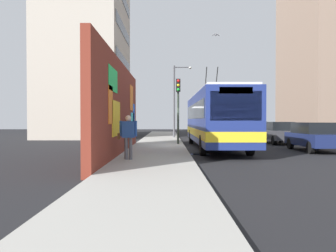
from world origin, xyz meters
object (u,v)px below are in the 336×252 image
Objects in this scene: traffic_light at (178,100)px; parked_car_navy at (314,136)px; parked_car_silver at (254,129)px; pedestrian_near_wall at (128,133)px; street_lamp at (176,96)px; parked_car_dark_gray at (278,132)px; parked_car_red at (240,128)px; city_bus at (215,118)px.

parked_car_navy is at bearing -114.23° from traffic_light.
parked_car_silver is 11.85m from traffic_light.
pedestrian_near_wall is at bearing 117.12° from parked_car_navy.
parked_car_navy is 14.23m from street_lamp.
pedestrian_near_wall reaches higher than parked_car_navy.
parked_car_dark_gray and parked_car_red have the same top height.
parked_car_dark_gray is at bearing -180.00° from parked_car_red.
traffic_light is (1.57, 2.15, 1.16)m from city_bus.
street_lamp is (5.91, 7.26, 3.05)m from parked_car_dark_gray.
pedestrian_near_wall is (-6.65, 4.40, -0.66)m from city_bus.
parked_car_navy is (-1.74, -5.20, -1.01)m from city_bus.
parked_car_navy and parked_car_dark_gray have the same top height.
parked_car_dark_gray is at bearing -180.00° from parked_car_silver.
street_lamp is at bearing -7.94° from pedestrian_near_wall.
city_bus is 2.91m from traffic_light.
parked_car_navy is at bearing -180.00° from parked_car_red.
parked_car_silver is at bearing -39.13° from traffic_light.
pedestrian_near_wall is at bearing 138.49° from parked_car_dark_gray.
pedestrian_near_wall is at bearing 150.92° from parked_car_silver.
pedestrian_near_wall is (-17.26, 9.60, 0.35)m from parked_car_silver.
street_lamp is at bearing 31.51° from parked_car_navy.
city_bus is at bearing -168.46° from street_lamp.
parked_car_silver is at bearing 0.00° from parked_car_dark_gray.
parked_car_red is at bearing 0.00° from parked_car_navy.
parked_car_navy is at bearing 180.00° from parked_car_dark_gray.
traffic_light is at bearing 109.64° from parked_car_dark_gray.
traffic_light is 0.65× the size of street_lamp.
street_lamp reaches higher than parked_car_dark_gray.
parked_car_dark_gray is at bearing -41.51° from pedestrian_near_wall.
parked_car_navy is 2.38× the size of pedestrian_near_wall.
parked_car_red is at bearing -22.63° from pedestrian_near_wall.
parked_car_red is 2.54× the size of pedestrian_near_wall.
parked_car_silver is 19.75m from pedestrian_near_wall.
parked_car_red is (18.11, 0.00, 0.00)m from parked_car_navy.
parked_car_dark_gray is 9.85m from street_lamp.
parked_car_red is at bearing 0.00° from parked_car_dark_gray.
traffic_light is at bearing -15.30° from pedestrian_near_wall.
city_bus reaches higher than parked_car_navy.
street_lamp reaches higher than parked_car_silver.
parked_car_silver is at bearing -180.00° from parked_car_red.
parked_car_dark_gray is 14.49m from pedestrian_near_wall.
parked_car_navy is 5.93m from parked_car_dark_gray.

